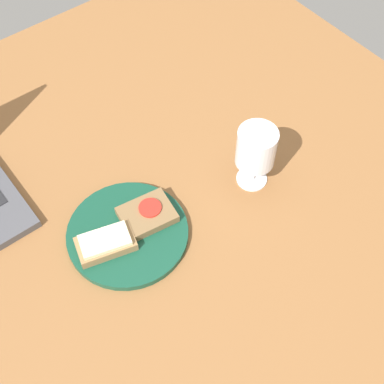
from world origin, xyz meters
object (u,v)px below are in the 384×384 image
object	(u,v)px
plate	(128,233)
sandwich_with_cheese	(106,243)
wine_glass	(256,150)
sandwich_with_tomato	(147,214)

from	to	relation	value
plate	sandwich_with_cheese	xyz separation A→B (cm)	(-4.94, -0.30, 2.04)
wine_glass	sandwich_with_cheese	bearing A→B (deg)	172.46
plate	wine_glass	distance (cm)	29.77
sandwich_with_cheese	wine_glass	xyz separation A→B (cm)	(32.94, -4.36, 6.93)
sandwich_with_tomato	plate	bearing A→B (deg)	-176.41
sandwich_with_cheese	sandwich_with_tomato	bearing A→B (deg)	3.52
sandwich_with_cheese	wine_glass	world-z (taller)	wine_glass
sandwich_with_tomato	wine_glass	world-z (taller)	wine_glass
sandwich_with_cheese	sandwich_with_tomato	size ratio (longest dim) A/B	1.07
plate	sandwich_with_tomato	size ratio (longest dim) A/B	2.09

